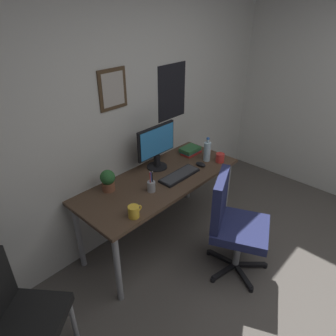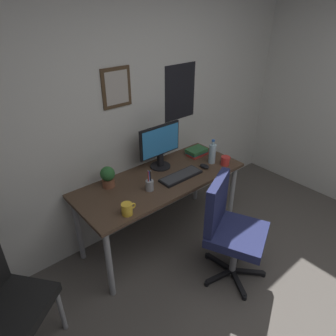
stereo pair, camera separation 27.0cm
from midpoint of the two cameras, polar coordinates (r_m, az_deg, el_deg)
name	(u,v)px [view 2 (the right image)]	position (r m, az deg, el deg)	size (l,w,h in m)	color
wall_back	(129,108)	(2.86, -4.65, 11.03)	(4.40, 0.10, 2.60)	silver
desk	(161,185)	(2.88, 1.39, -3.29)	(1.64, 0.66, 0.72)	#4C3828
office_chair	(229,226)	(2.66, 14.26, -10.54)	(0.61, 0.61, 0.95)	#1E234C
side_chair	(4,299)	(2.32, -25.32, -21.41)	(0.59, 0.59, 0.88)	black
monitor	(160,145)	(2.91, 1.13, 4.30)	(0.46, 0.20, 0.43)	black
keyboard	(181,176)	(2.85, 5.13, -1.57)	(0.43, 0.15, 0.03)	black
computer_mouse	(205,166)	(3.04, 9.40, 0.28)	(0.06, 0.11, 0.04)	black
water_bottle	(212,153)	(3.10, 10.79, 2.67)	(0.07, 0.07, 0.25)	silver
coffee_mug_near	(127,209)	(2.37, -4.42, -7.77)	(0.13, 0.09, 0.10)	yellow
coffee_mug_far	(225,161)	(3.12, 13.15, 1.30)	(0.13, 0.09, 0.09)	red
potted_plant	(108,176)	(2.69, -8.44, -1.62)	(0.13, 0.13, 0.20)	brown
pen_cup	(150,185)	(2.64, -0.55, -3.24)	(0.07, 0.07, 0.20)	#9EA0A5
book_stack_left	(197,152)	(3.27, 7.77, 3.00)	(0.21, 0.15, 0.07)	#B22D28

